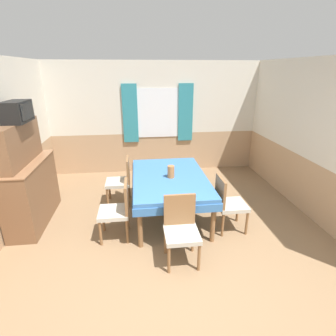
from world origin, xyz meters
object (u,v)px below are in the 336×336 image
Objects in this scene: chair_left_far at (121,179)px; chair_left_near at (118,208)px; dining_table at (170,182)px; tv at (17,112)px; chair_head_near at (181,227)px; sideboard at (29,182)px; chair_right_near at (228,202)px; vase at (171,172)px.

chair_left_far is 1.10m from chair_left_near.
chair_left_near is (-0.84, -0.55, -0.15)m from dining_table.
chair_left_near is at bearing -24.48° from tv.
sideboard is (-2.27, 1.23, 0.24)m from chair_head_near.
sideboard is at bearing 66.48° from chair_left_near.
tv reaches higher than sideboard.
chair_right_near is at bearing -11.36° from sideboard.
chair_left_near is (0.00, -1.10, 0.00)m from chair_left_far.
chair_right_near is (0.84, -0.55, -0.15)m from dining_table.
chair_right_near is 1.67m from chair_left_near.
chair_left_far is 1.10m from vase.
chair_left_near is at bearing -23.52° from sideboard.
tv is 2.47m from vase.
chair_right_near is 1.65× the size of tv.
chair_left_near and chair_head_near have the same top height.
chair_right_near is 4.39× the size of vase.
sideboard reaches higher than chair_head_near.
dining_table is 0.21m from vase.
chair_right_near is 3.42m from tv.
sideboard reaches higher than chair_left_far.
vase is (-0.82, 0.50, 0.35)m from chair_right_near.
chair_left_near is 1.58m from sideboard.
chair_left_far is at bearing 18.36° from sideboard.
sideboard reaches higher than chair_right_near.
sideboard is at bearing 178.13° from dining_table.
vase reaches higher than chair_left_far.
chair_left_far is 1.00× the size of chair_head_near.
dining_table is 1.01m from chair_left_near.
dining_table is 1.01m from chair_left_far.
tv is at bearing 26.56° from sideboard.
chair_right_near and chair_left_near have the same top height.
tv reaches higher than vase.
chair_left_near is at bearing -90.00° from chair_right_near.
tv is at bearing -29.02° from chair_head_near.
vase is at bearing -3.06° from sideboard.
chair_left_near is 1.03m from chair_head_near.
chair_right_near and chair_head_near have the same top height.
chair_left_far is 0.53× the size of sideboard.
chair_head_near is at bearing -54.19° from chair_right_near.
vase reaches higher than chair_left_near.
tv is (-1.40, 0.64, 1.34)m from chair_left_near.
dining_table is 2.28m from sideboard.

